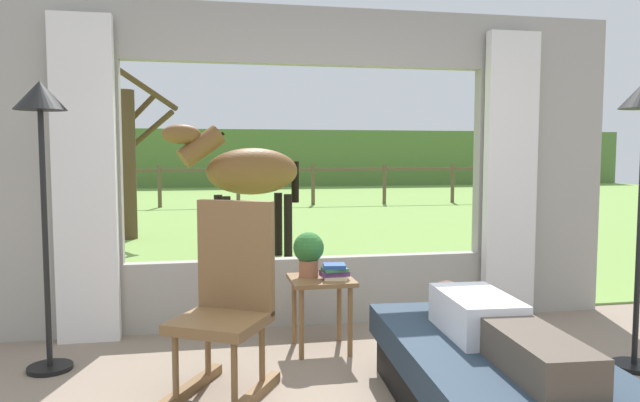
{
  "coord_description": "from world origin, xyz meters",
  "views": [
    {
      "loc": [
        -0.82,
        -2.43,
        1.4
      ],
      "look_at": [
        0.0,
        1.8,
        1.05
      ],
      "focal_mm": 33.05,
      "sensor_mm": 36.0,
      "label": 1
    }
  ],
  "objects_px": {
    "reclining_person": "(494,326)",
    "rocking_chair": "(228,300)",
    "book_stack": "(335,271)",
    "side_table": "(321,291)",
    "potted_plant": "(309,251)",
    "pasture_tree": "(128,159)",
    "horse": "(247,173)",
    "recliner_sofa": "(488,380)",
    "floor_lamp_left": "(41,138)"
  },
  "relations": [
    {
      "from": "horse",
      "to": "pasture_tree",
      "type": "height_order",
      "value": "pasture_tree"
    },
    {
      "from": "reclining_person",
      "to": "floor_lamp_left",
      "type": "xyz_separation_m",
      "value": [
        -2.44,
        1.26,
        0.97
      ]
    },
    {
      "from": "rocking_chair",
      "to": "pasture_tree",
      "type": "distance_m",
      "value": 6.68
    },
    {
      "from": "recliner_sofa",
      "to": "floor_lamp_left",
      "type": "bearing_deg",
      "value": 157.33
    },
    {
      "from": "horse",
      "to": "rocking_chair",
      "type": "bearing_deg",
      "value": 157.87
    },
    {
      "from": "recliner_sofa",
      "to": "reclining_person",
      "type": "distance_m",
      "value": 0.31
    },
    {
      "from": "side_table",
      "to": "floor_lamp_left",
      "type": "xyz_separation_m",
      "value": [
        -1.8,
        -0.06,
        1.07
      ]
    },
    {
      "from": "reclining_person",
      "to": "floor_lamp_left",
      "type": "distance_m",
      "value": 2.91
    },
    {
      "from": "book_stack",
      "to": "floor_lamp_left",
      "type": "xyz_separation_m",
      "value": [
        -1.88,
        0.0,
        0.92
      ]
    },
    {
      "from": "rocking_chair",
      "to": "horse",
      "type": "xyz_separation_m",
      "value": [
        0.4,
        4.18,
        0.61
      ]
    },
    {
      "from": "horse",
      "to": "side_table",
      "type": "bearing_deg",
      "value": 167.77
    },
    {
      "from": "reclining_person",
      "to": "side_table",
      "type": "distance_m",
      "value": 1.47
    },
    {
      "from": "reclining_person",
      "to": "rocking_chair",
      "type": "bearing_deg",
      "value": 155.66
    },
    {
      "from": "rocking_chair",
      "to": "horse",
      "type": "relative_size",
      "value": 0.62
    },
    {
      "from": "pasture_tree",
      "to": "potted_plant",
      "type": "bearing_deg",
      "value": -71.47
    },
    {
      "from": "recliner_sofa",
      "to": "rocking_chair",
      "type": "height_order",
      "value": "rocking_chair"
    },
    {
      "from": "reclining_person",
      "to": "side_table",
      "type": "relative_size",
      "value": 2.76
    },
    {
      "from": "book_stack",
      "to": "reclining_person",
      "type": "bearing_deg",
      "value": -66.34
    },
    {
      "from": "pasture_tree",
      "to": "book_stack",
      "type": "bearing_deg",
      "value": -70.4
    },
    {
      "from": "book_stack",
      "to": "horse",
      "type": "relative_size",
      "value": 0.11
    },
    {
      "from": "side_table",
      "to": "floor_lamp_left",
      "type": "relative_size",
      "value": 0.28
    },
    {
      "from": "rocking_chair",
      "to": "book_stack",
      "type": "relative_size",
      "value": 5.5
    },
    {
      "from": "recliner_sofa",
      "to": "book_stack",
      "type": "xyz_separation_m",
      "value": [
        -0.55,
        1.21,
        0.36
      ]
    },
    {
      "from": "rocking_chair",
      "to": "side_table",
      "type": "xyz_separation_m",
      "value": [
        0.68,
        0.62,
        -0.12
      ]
    },
    {
      "from": "side_table",
      "to": "potted_plant",
      "type": "xyz_separation_m",
      "value": [
        -0.08,
        0.06,
        0.28
      ]
    },
    {
      "from": "side_table",
      "to": "book_stack",
      "type": "relative_size",
      "value": 2.55
    },
    {
      "from": "rocking_chair",
      "to": "potted_plant",
      "type": "height_order",
      "value": "rocking_chair"
    },
    {
      "from": "recliner_sofa",
      "to": "horse",
      "type": "height_order",
      "value": "horse"
    },
    {
      "from": "pasture_tree",
      "to": "recliner_sofa",
      "type": "bearing_deg",
      "value": -69.54
    },
    {
      "from": "book_stack",
      "to": "floor_lamp_left",
      "type": "height_order",
      "value": "floor_lamp_left"
    },
    {
      "from": "recliner_sofa",
      "to": "floor_lamp_left",
      "type": "relative_size",
      "value": 0.95
    },
    {
      "from": "side_table",
      "to": "pasture_tree",
      "type": "xyz_separation_m",
      "value": [
        -2.03,
        5.88,
        0.89
      ]
    },
    {
      "from": "recliner_sofa",
      "to": "rocking_chair",
      "type": "distance_m",
      "value": 1.5
    },
    {
      "from": "potted_plant",
      "to": "reclining_person",
      "type": "bearing_deg",
      "value": -62.55
    },
    {
      "from": "horse",
      "to": "floor_lamp_left",
      "type": "bearing_deg",
      "value": 140.48
    },
    {
      "from": "book_stack",
      "to": "recliner_sofa",
      "type": "bearing_deg",
      "value": -65.48
    },
    {
      "from": "recliner_sofa",
      "to": "horse",
      "type": "distance_m",
      "value": 5.0
    },
    {
      "from": "rocking_chair",
      "to": "floor_lamp_left",
      "type": "relative_size",
      "value": 0.61
    },
    {
      "from": "reclining_person",
      "to": "potted_plant",
      "type": "relative_size",
      "value": 4.49
    },
    {
      "from": "reclining_person",
      "to": "potted_plant",
      "type": "bearing_deg",
      "value": 121.25
    },
    {
      "from": "recliner_sofa",
      "to": "side_table",
      "type": "xyz_separation_m",
      "value": [
        -0.64,
        1.27,
        0.21
      ]
    },
    {
      "from": "rocking_chair",
      "to": "book_stack",
      "type": "xyz_separation_m",
      "value": [
        0.76,
        0.56,
        0.03
      ]
    },
    {
      "from": "reclining_person",
      "to": "rocking_chair",
      "type": "relative_size",
      "value": 1.28
    },
    {
      "from": "potted_plant",
      "to": "pasture_tree",
      "type": "distance_m",
      "value": 6.16
    },
    {
      "from": "reclining_person",
      "to": "book_stack",
      "type": "distance_m",
      "value": 1.38
    },
    {
      "from": "recliner_sofa",
      "to": "reclining_person",
      "type": "bearing_deg",
      "value": -86.21
    },
    {
      "from": "book_stack",
      "to": "pasture_tree",
      "type": "bearing_deg",
      "value": 109.6
    },
    {
      "from": "book_stack",
      "to": "pasture_tree",
      "type": "xyz_separation_m",
      "value": [
        -2.11,
        5.93,
        0.74
      ]
    },
    {
      "from": "rocking_chair",
      "to": "potted_plant",
      "type": "bearing_deg",
      "value": 78.1
    },
    {
      "from": "side_table",
      "to": "floor_lamp_left",
      "type": "distance_m",
      "value": 2.09
    }
  ]
}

